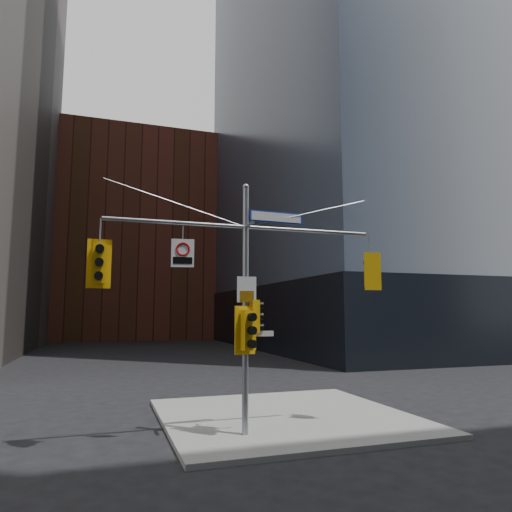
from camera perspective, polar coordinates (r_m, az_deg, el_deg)
ground at (r=11.78m, az=1.74°, el=-24.40°), size 160.00×160.00×0.00m
sidewalk_corner at (r=16.07m, az=3.65°, el=-19.40°), size 8.00×8.00×0.15m
podium_ne at (r=53.17m, az=18.61°, el=-7.26°), size 36.40×36.40×6.00m
brick_midrise at (r=69.47m, az=-14.97°, el=1.85°), size 26.00×20.00×28.00m
signal_assembly at (r=13.17m, az=-1.31°, el=-3.12°), size 8.00×0.80×7.30m
traffic_light_west_arm at (r=12.64m, az=-19.03°, el=-0.83°), size 0.63×0.49×1.31m
traffic_light_east_arm at (r=14.95m, az=14.09°, el=-1.91°), size 0.57×0.46×1.19m
traffic_light_pole_side at (r=13.24m, az=-0.00°, el=-7.54°), size 0.37×0.31×0.94m
traffic_light_pole_front at (r=12.89m, az=-0.98°, el=-9.26°), size 0.64×0.59×1.36m
street_sign_blade at (r=13.75m, az=2.57°, el=4.85°), size 1.72×0.16×0.34m
regulatory_sign_arm at (r=12.81m, az=-9.14°, el=0.49°), size 0.63×0.13×0.79m
regulatory_sign_pole at (r=13.04m, az=-1.17°, el=-4.29°), size 0.56×0.06×0.74m
street_blade_ew at (r=13.30m, az=0.54°, el=-9.68°), size 0.79×0.08×0.16m
street_blade_ns at (r=13.59m, az=-1.90°, el=-9.72°), size 0.10×0.67×0.13m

